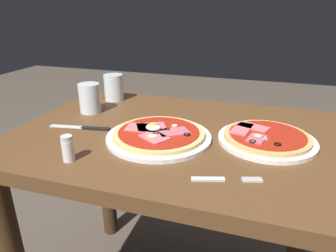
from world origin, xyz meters
TOP-DOWN VIEW (x-y plane):
  - dining_table at (0.00, 0.00)m, footprint 1.01×0.70m
  - pizza_foreground at (-0.04, -0.07)m, footprint 0.30×0.30m
  - pizza_across_left at (0.25, 0.01)m, footprint 0.27×0.27m
  - water_glass_near at (-0.35, 0.25)m, footprint 0.08×0.08m
  - water_glass_far at (-0.36, 0.08)m, footprint 0.08×0.08m
  - fork at (0.16, -0.23)m, footprint 0.16×0.06m
  - knife at (-0.29, -0.06)m, footprint 0.20×0.05m
  - salt_shaker at (-0.21, -0.26)m, footprint 0.03×0.03m

SIDE VIEW (x-z plane):
  - dining_table at x=0.00m, z-range 0.23..0.97m
  - fork at x=0.16m, z-range 0.74..0.74m
  - knife at x=-0.29m, z-range 0.74..0.74m
  - pizza_across_left at x=0.25m, z-range 0.73..0.76m
  - pizza_foreground at x=-0.04m, z-range 0.73..0.77m
  - salt_shaker at x=-0.21m, z-range 0.74..0.80m
  - water_glass_near at x=-0.35m, z-range 0.73..0.83m
  - water_glass_far at x=-0.36m, z-range 0.73..0.83m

